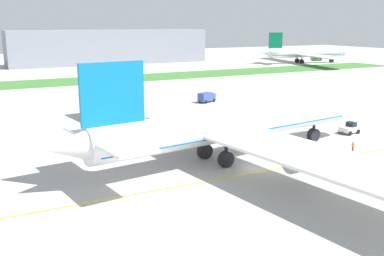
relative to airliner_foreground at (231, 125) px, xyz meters
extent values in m
plane|color=#ADAAA5|center=(0.49, -5.72, -5.58)|extent=(600.00, 600.00, 0.00)
cube|color=yellow|center=(0.49, -7.33, -5.58)|extent=(280.00, 0.36, 0.01)
cube|color=#38722D|center=(0.49, 111.93, -5.53)|extent=(320.00, 24.00, 0.10)
cylinder|color=white|center=(0.97, 0.12, 0.15)|extent=(49.96, 11.33, 5.10)
cube|color=#0C6B9E|center=(0.97, 0.12, -0.74)|extent=(47.94, 10.68, 0.61)
sphere|color=white|center=(27.02, 3.44, 0.15)|extent=(4.84, 4.84, 4.84)
cone|color=white|center=(-25.97, -3.31, 0.53)|extent=(6.11, 5.00, 4.33)
cube|color=#0C6B9E|center=(-19.75, -2.51, 6.78)|extent=(8.94, 1.64, 8.15)
cube|color=white|center=(-21.38, 2.42, 0.92)|extent=(6.45, 8.78, 0.36)
cube|color=white|center=(-20.09, -7.69, 0.92)|extent=(6.45, 8.78, 0.36)
cube|color=white|center=(-4.64, 24.53, -0.49)|extent=(16.50, 45.77, 0.41)
cube|color=white|center=(1.65, -24.91, -0.49)|extent=(16.50, 45.77, 0.41)
cylinder|color=#B7BABF|center=(-1.89, 14.73, -2.03)|extent=(5.16, 3.39, 2.80)
cylinder|color=black|center=(0.51, 15.04, -2.03)|extent=(0.79, 2.97, 2.94)
cylinder|color=#B7BABF|center=(1.86, -14.74, -2.03)|extent=(5.16, 3.39, 2.80)
cylinder|color=black|center=(4.26, -14.43, -2.03)|extent=(0.79, 2.97, 2.94)
cylinder|color=black|center=(19.71, 2.51, -3.38)|extent=(0.53, 0.53, 1.97)
cylinder|color=black|center=(19.71, 2.51, -4.37)|extent=(2.54, 1.39, 2.42)
cylinder|color=black|center=(-3.32, 2.27, -3.38)|extent=(0.53, 0.53, 1.97)
cylinder|color=black|center=(-3.32, 2.27, -4.37)|extent=(2.54, 1.39, 2.42)
cylinder|color=black|center=(-2.64, -3.03, -3.38)|extent=(0.53, 0.53, 1.97)
cylinder|color=black|center=(-2.64, -3.03, -4.37)|extent=(2.54, 1.39, 2.42)
cube|color=black|center=(26.26, 3.34, 0.79)|extent=(2.25, 4.02, 0.92)
sphere|color=black|center=(-18.09, 0.21, 0.61)|extent=(0.36, 0.36, 0.36)
sphere|color=black|center=(-12.73, 0.90, 0.61)|extent=(0.36, 0.36, 0.36)
sphere|color=black|center=(-7.38, 1.58, 0.61)|extent=(0.36, 0.36, 0.36)
sphere|color=black|center=(-2.03, 2.26, 0.61)|extent=(0.36, 0.36, 0.36)
sphere|color=black|center=(3.33, 2.94, 0.61)|extent=(0.36, 0.36, 0.36)
sphere|color=black|center=(8.68, 3.62, 0.61)|extent=(0.36, 0.36, 0.36)
sphere|color=black|center=(14.04, 4.30, 0.61)|extent=(0.36, 0.36, 0.36)
sphere|color=black|center=(19.39, 4.98, 0.61)|extent=(0.36, 0.36, 0.36)
cube|color=white|center=(30.19, 3.84, -4.67)|extent=(3.96, 2.69, 0.93)
cube|color=black|center=(30.74, 3.91, -3.75)|extent=(1.54, 1.86, 0.90)
cylinder|color=black|center=(27.46, 3.49, -4.98)|extent=(1.80, 0.35, 0.12)
cylinder|color=black|center=(29.05, 2.57, -5.13)|extent=(0.94, 0.46, 0.90)
cylinder|color=black|center=(28.76, 4.79, -5.13)|extent=(0.94, 0.46, 0.90)
cylinder|color=black|center=(31.62, 2.89, -5.13)|extent=(0.94, 0.46, 0.90)
cylinder|color=black|center=(31.34, 5.12, -5.13)|extent=(0.94, 0.46, 0.90)
cylinder|color=black|center=(20.99, -5.85, -5.16)|extent=(0.12, 0.12, 0.85)
cylinder|color=orange|center=(20.99, -6.00, -4.46)|extent=(0.10, 0.10, 0.54)
cylinder|color=black|center=(20.98, -5.65, -5.16)|extent=(0.12, 0.12, 0.85)
cylinder|color=orange|center=(20.97, -5.50, -4.46)|extent=(0.10, 0.10, 0.54)
cube|color=orange|center=(20.98, -5.75, -4.43)|extent=(0.26, 0.46, 0.60)
sphere|color=brown|center=(20.98, -5.75, -4.00)|extent=(0.23, 0.23, 0.23)
cube|color=#33478C|center=(22.45, 48.31, -3.99)|extent=(4.59, 3.58, 2.28)
cube|color=#33478C|center=(24.85, 49.28, -4.22)|extent=(2.26, 2.56, 1.82)
cube|color=#263347|center=(25.52, 49.56, -3.86)|extent=(0.77, 1.75, 0.80)
cylinder|color=black|center=(24.43, 50.31, -5.13)|extent=(0.95, 0.62, 0.90)
cylinder|color=black|center=(25.26, 48.26, -5.13)|extent=(0.95, 0.62, 0.90)
cylinder|color=black|center=(21.09, 48.96, -5.13)|extent=(0.95, 0.62, 0.90)
cylinder|color=black|center=(21.93, 46.90, -5.13)|extent=(0.95, 0.62, 0.90)
cylinder|color=white|center=(133.13, 134.00, 0.22)|extent=(42.84, 14.83, 5.16)
cube|color=#055938|center=(133.13, 134.00, -0.68)|extent=(41.08, 14.04, 0.62)
sphere|color=white|center=(155.34, 128.76, 0.22)|extent=(4.90, 4.90, 4.90)
cone|color=white|center=(110.05, 139.43, 0.61)|extent=(6.53, 5.57, 4.39)
cube|color=#055938|center=(115.64, 138.12, 6.93)|extent=(7.62, 2.27, 8.26)
cube|color=white|center=(115.99, 143.34, 1.00)|extent=(6.48, 9.12, 0.36)
cube|color=white|center=(113.62, 133.29, 1.00)|extent=(6.48, 9.12, 0.36)
cube|color=white|center=(136.06, 155.74, -0.42)|extent=(17.99, 39.65, 0.41)
cube|color=white|center=(126.04, 113.23, -0.42)|extent=(17.99, 39.65, 0.41)
cylinder|color=#B7BABF|center=(135.32, 147.01, -1.98)|extent=(5.42, 3.89, 2.84)
cylinder|color=black|center=(137.71, 146.45, -1.98)|extent=(1.10, 3.00, 2.98)
cylinder|color=#B7BABF|center=(129.28, 121.37, -1.98)|extent=(5.42, 3.89, 2.84)
cylinder|color=black|center=(131.67, 120.81, -1.98)|extent=(1.10, 3.00, 2.98)
cylinder|color=black|center=(148.96, 130.27, -3.36)|extent=(0.54, 0.54, 2.00)
cylinder|color=black|center=(148.96, 130.27, -4.36)|extent=(2.64, 1.64, 2.45)
cylinder|color=black|center=(130.42, 137.42, -3.36)|extent=(0.54, 0.54, 2.00)
cylinder|color=black|center=(130.42, 137.42, -4.36)|extent=(2.64, 1.64, 2.45)
cylinder|color=black|center=(129.18, 132.14, -3.36)|extent=(0.54, 0.54, 2.00)
cylinder|color=black|center=(129.18, 132.14, -4.36)|extent=(2.64, 1.64, 2.45)
cube|color=gray|center=(37.40, 180.07, 3.42)|extent=(105.96, 20.00, 18.00)
camera|label=1|loc=(-37.35, -58.50, 15.59)|focal=42.18mm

